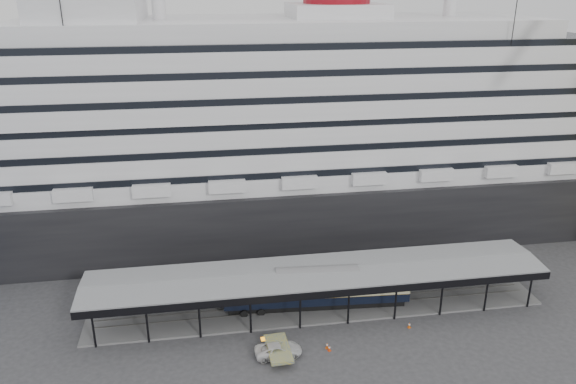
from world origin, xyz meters
name	(u,v)px	position (x,y,z in m)	size (l,w,h in m)	color
ground	(326,330)	(0.00, 0.00, 0.00)	(200.00, 200.00, 0.00)	#343436
cruise_ship	(284,114)	(0.05, 32.00, 18.35)	(130.00, 30.00, 43.90)	black
platform_canopy	(317,290)	(0.00, 5.00, 2.36)	(56.00, 9.18, 5.30)	slate
port_truck	(278,350)	(-6.14, -3.82, 0.71)	(2.36, 5.12, 1.42)	silver
pullman_carriage	(317,288)	(-0.09, 5.00, 2.72)	(22.97, 4.42, 22.42)	black
traffic_cone_left	(327,345)	(-0.62, -3.40, 0.37)	(0.39, 0.39, 0.74)	#D9500C
traffic_cone_mid	(329,348)	(-0.47, -3.87, 0.34)	(0.47, 0.47, 0.69)	red
traffic_cone_right	(409,325)	(9.79, -1.09, 0.36)	(0.46, 0.46, 0.73)	#CF500B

